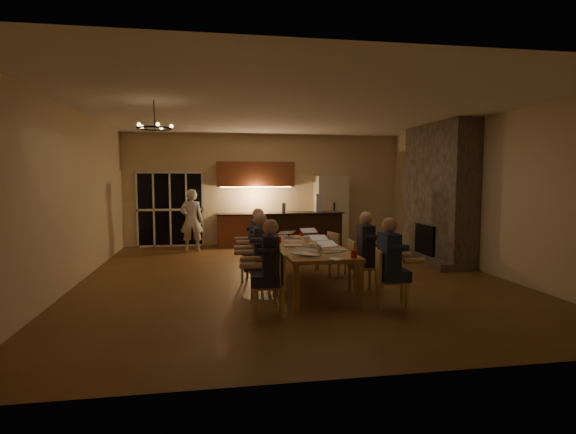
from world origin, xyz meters
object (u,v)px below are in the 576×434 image
at_px(chair_right_mid, 363,266).
at_px(standing_person, 192,220).
at_px(person_right_mid, 366,252).
at_px(laptop_a, 310,248).
at_px(can_silver, 320,248).
at_px(redcup_near, 354,254).
at_px(redcup_far, 302,233).
at_px(person_right_near, 389,264).
at_px(mug_back, 285,237).
at_px(plate_left, 299,253).
at_px(laptop_d, 321,239).
at_px(can_cola, 289,232).
at_px(chair_left_mid, 264,269).
at_px(refrigerator, 331,210).
at_px(person_left_near, 271,268).
at_px(bar_bottle, 284,208).
at_px(laptop_c, 293,240).
at_px(laptop_f, 311,232).
at_px(chair_left_near, 269,284).
at_px(chandelier, 155,128).
at_px(can_right, 328,239).
at_px(person_left_mid, 261,255).
at_px(person_left_far, 258,245).
at_px(dining_table, 308,266).
at_px(bar_island, 301,233).
at_px(plate_far, 321,239).
at_px(mug_mid, 306,239).
at_px(plate_near, 339,250).
at_px(laptop_b, 331,245).
at_px(redcup_mid, 279,240).
at_px(chair_left_far, 254,258).
at_px(bar_blender, 318,203).
at_px(chair_right_far, 342,255).
at_px(mug_front, 312,246).

distance_m(chair_right_mid, standing_person, 5.75).
height_order(person_right_mid, laptop_a, person_right_mid).
xyz_separation_m(chair_right_mid, can_silver, (-0.81, -0.23, 0.37)).
height_order(redcup_near, redcup_far, same).
height_order(person_right_near, standing_person, standing_person).
bearing_deg(mug_back, plate_left, -91.36).
distance_m(laptop_d, can_cola, 1.52).
relative_size(chair_left_mid, redcup_far, 7.42).
xyz_separation_m(refrigerator, person_left_near, (-2.64, -6.58, -0.31)).
distance_m(person_left_near, bar_bottle, 5.05).
bearing_deg(laptop_d, laptop_c, 167.04).
bearing_deg(laptop_f, person_right_near, -86.82).
bearing_deg(person_right_mid, chair_left_near, 125.18).
bearing_deg(can_silver, chandelier, 165.86).
relative_size(chair_right_mid, can_right, 7.42).
height_order(laptop_a, redcup_far, laptop_a).
height_order(person_left_mid, laptop_c, person_left_mid).
relative_size(person_left_far, plate_left, 5.10).
bearing_deg(person_right_near, dining_table, 29.62).
relative_size(refrigerator, bar_island, 0.96).
distance_m(laptop_a, laptop_d, 1.03).
height_order(refrigerator, dining_table, refrigerator).
distance_m(can_silver, plate_far, 1.52).
distance_m(laptop_a, laptop_f, 2.13).
distance_m(chair_left_near, mug_mid, 2.26).
height_order(bar_island, plate_near, bar_island).
bearing_deg(mug_mid, chair_left_mid, -133.83).
bearing_deg(laptop_b, chair_left_mid, 145.53).
relative_size(chair_right_mid, laptop_d, 2.78).
height_order(laptop_d, redcup_mid, laptop_d).
distance_m(person_left_mid, laptop_b, 1.15).
distance_m(refrigerator, chair_left_far, 5.14).
bearing_deg(chair_left_near, can_cola, 167.74).
height_order(plate_left, bar_blender, bar_blender).
relative_size(plate_near, plate_far, 1.07).
relative_size(chair_left_near, person_left_near, 0.64).
xyz_separation_m(chair_left_near, laptop_c, (0.62, 1.52, 0.42)).
bearing_deg(can_cola, bar_bottle, 83.97).
xyz_separation_m(person_left_far, can_silver, (0.87, -1.36, 0.12)).
height_order(chair_right_far, redcup_near, chair_right_far).
height_order(chair_right_far, person_right_near, person_right_near).
xyz_separation_m(person_left_far, mug_front, (0.80, -1.06, 0.11)).
relative_size(dining_table, can_silver, 24.63).
xyz_separation_m(laptop_c, mug_mid, (0.35, 0.49, -0.06)).
bearing_deg(laptop_b, laptop_d, 71.14).
height_order(laptop_f, can_silver, laptop_f).
relative_size(dining_table, person_left_mid, 2.14).
xyz_separation_m(dining_table, chair_right_far, (0.83, 0.68, 0.07)).
distance_m(standing_person, redcup_far, 3.81).
relative_size(chair_right_mid, person_right_mid, 0.64).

